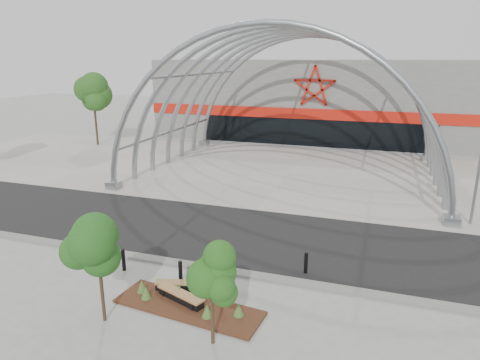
# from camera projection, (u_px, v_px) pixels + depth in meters

# --- Properties ---
(ground) EXTENTS (140.00, 140.00, 0.00)m
(ground) POSITION_uv_depth(u_px,v_px,m) (209.00, 266.00, 17.51)
(ground) COLOR gray
(ground) RESTS_ON ground
(road) EXTENTS (140.00, 7.00, 0.02)m
(road) POSITION_uv_depth(u_px,v_px,m) (237.00, 234.00, 20.70)
(road) COLOR black
(road) RESTS_ON ground
(forecourt) EXTENTS (60.00, 17.00, 0.04)m
(forecourt) POSITION_uv_depth(u_px,v_px,m) (289.00, 173.00, 31.64)
(forecourt) COLOR #AAA599
(forecourt) RESTS_ON ground
(kerb) EXTENTS (60.00, 0.50, 0.12)m
(kerb) POSITION_uv_depth(u_px,v_px,m) (207.00, 268.00, 17.27)
(kerb) COLOR slate
(kerb) RESTS_ON ground
(arena_building) EXTENTS (34.00, 15.24, 8.00)m
(arena_building) POSITION_uv_depth(u_px,v_px,m) (325.00, 98.00, 46.91)
(arena_building) COLOR slate
(arena_building) RESTS_ON ground
(vault_canopy) EXTENTS (20.80, 15.80, 20.36)m
(vault_canopy) POSITION_uv_depth(u_px,v_px,m) (289.00, 173.00, 31.64)
(vault_canopy) COLOR gray
(vault_canopy) RESTS_ON ground
(planting_bed) EXTENTS (5.32, 2.13, 0.55)m
(planting_bed) POSITION_uv_depth(u_px,v_px,m) (187.00, 304.00, 14.60)
(planting_bed) COLOR #3D1D15
(planting_bed) RESTS_ON ground
(signal_pole) EXTENTS (0.24, 0.72, 5.11)m
(signal_pole) POSITION_uv_depth(u_px,v_px,m) (478.00, 174.00, 21.19)
(signal_pole) COLOR slate
(signal_pole) RESTS_ON ground
(street_tree_0) EXTENTS (1.55, 1.55, 3.54)m
(street_tree_0) POSITION_uv_depth(u_px,v_px,m) (98.00, 248.00, 13.23)
(street_tree_0) COLOR #322112
(street_tree_0) RESTS_ON ground
(street_tree_1) EXTENTS (1.33, 1.33, 3.15)m
(street_tree_1) POSITION_uv_depth(u_px,v_px,m) (212.00, 275.00, 12.20)
(street_tree_1) COLOR #302313
(street_tree_1) RESTS_ON ground
(bench_0) EXTENTS (1.85, 0.88, 0.38)m
(bench_0) POSITION_uv_depth(u_px,v_px,m) (180.00, 287.00, 15.61)
(bench_0) COLOR black
(bench_0) RESTS_ON ground
(bench_1) EXTENTS (1.97, 1.07, 0.41)m
(bench_1) POSITION_uv_depth(u_px,v_px,m) (181.00, 298.00, 14.85)
(bench_1) COLOR black
(bench_1) RESTS_ON ground
(bollard_0) EXTENTS (0.15, 0.15, 0.92)m
(bollard_0) POSITION_uv_depth(u_px,v_px,m) (123.00, 260.00, 17.08)
(bollard_0) COLOR black
(bollard_0) RESTS_ON ground
(bollard_1) EXTENTS (0.15, 0.15, 0.95)m
(bollard_1) POSITION_uv_depth(u_px,v_px,m) (181.00, 273.00, 16.02)
(bollard_1) COLOR black
(bollard_1) RESTS_ON ground
(bollard_2) EXTENTS (0.18, 0.18, 1.14)m
(bollard_2) POSITION_uv_depth(u_px,v_px,m) (218.00, 289.00, 14.69)
(bollard_2) COLOR black
(bollard_2) RESTS_ON ground
(bollard_3) EXTENTS (0.17, 0.17, 1.08)m
(bollard_3) POSITION_uv_depth(u_px,v_px,m) (211.00, 272.00, 15.94)
(bollard_3) COLOR black
(bollard_3) RESTS_ON ground
(bollard_4) EXTENTS (0.14, 0.14, 0.88)m
(bollard_4) POSITION_uv_depth(u_px,v_px,m) (306.00, 263.00, 16.84)
(bollard_4) COLOR black
(bollard_4) RESTS_ON ground
(bg_tree_0) EXTENTS (3.00, 3.00, 6.45)m
(bg_tree_0) POSITION_uv_depth(u_px,v_px,m) (94.00, 97.00, 40.54)
(bg_tree_0) COLOR black
(bg_tree_0) RESTS_ON ground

